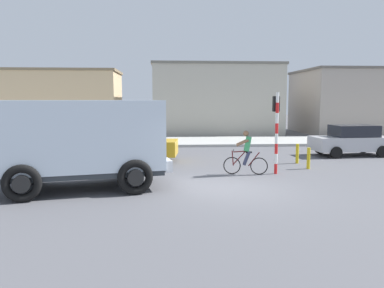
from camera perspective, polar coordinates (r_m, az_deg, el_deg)
ground_plane at (r=12.70m, az=5.33°, el=-6.67°), size 120.00×120.00×0.00m
sidewalk_far at (r=25.95m, az=0.63°, el=0.39°), size 80.00×5.00×0.16m
truck_foreground at (r=12.89m, az=-16.29°, el=0.81°), size 5.81×3.65×2.90m
cyclist at (r=15.02m, az=8.07°, el=-1.28°), size 1.71×0.56×1.72m
traffic_light_pole at (r=15.31m, az=12.49°, el=3.31°), size 0.24×0.43×3.20m
car_red_near at (r=21.54m, az=22.71°, el=0.54°), size 4.10×2.08×1.60m
car_white_mid at (r=18.30m, az=-8.43°, el=-0.01°), size 4.16×2.21×1.60m
pedestrian_near_kerb at (r=20.31m, az=-6.49°, el=0.76°), size 0.34×0.22×1.62m
bollard_near at (r=16.87m, az=17.01°, el=-2.05°), size 0.14×0.14×0.90m
bollard_far at (r=18.17m, az=15.45°, el=-1.39°), size 0.14×0.14×0.90m
building_corner_left at (r=33.36m, az=-20.26°, el=5.78°), size 11.06×5.47×5.27m
building_mid_block at (r=32.47m, az=3.50°, el=6.65°), size 10.54×6.20×5.82m
building_corner_right at (r=37.23m, az=24.39°, el=5.82°), size 11.48×8.03×5.49m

